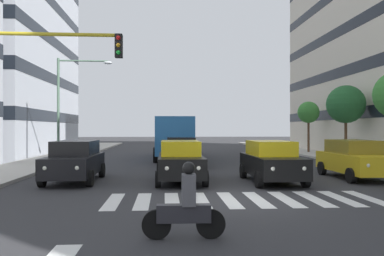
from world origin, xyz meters
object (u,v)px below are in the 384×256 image
at_px(car_3, 75,161).
at_px(traffic_light_gantry, 26,83).
at_px(car_1, 271,161).
at_px(street_tree_2, 346,104).
at_px(street_tree_3, 308,113).
at_px(car_row2_0, 181,152).
at_px(street_lamp_right, 68,97).
at_px(car_0, 354,159).
at_px(bus_behind_traffic, 173,133).
at_px(car_2, 180,161).
at_px(motorcycle_with_rider, 185,207).

xyz_separation_m(car_3, traffic_light_gantry, (0.70, 3.78, 2.82)).
relative_size(car_1, car_3, 1.00).
bearing_deg(traffic_light_gantry, street_tree_2, -141.51).
relative_size(car_1, street_tree_3, 0.99).
relative_size(car_row2_0, street_lamp_right, 0.68).
relative_size(car_row2_0, street_tree_2, 0.86).
bearing_deg(street_tree_3, street_lamp_right, 23.94).
distance_m(street_tree_2, street_tree_3, 6.87).
xyz_separation_m(car_1, traffic_light_gantry, (8.90, 2.99, 2.82)).
xyz_separation_m(car_1, car_3, (8.21, -0.78, 0.00)).
distance_m(car_0, bus_behind_traffic, 14.61).
bearing_deg(car_row2_0, street_tree_2, -161.01).
distance_m(car_1, car_row2_0, 7.56).
relative_size(car_row2_0, street_tree_3, 0.99).
distance_m(bus_behind_traffic, street_tree_3, 13.06).
bearing_deg(car_2, street_lamp_right, -52.70).
distance_m(car_1, bus_behind_traffic, 13.79).
xyz_separation_m(car_0, traffic_light_gantry, (12.95, 3.91, 2.82)).
xyz_separation_m(car_1, bus_behind_traffic, (3.78, -13.22, 0.97)).
height_order(car_2, street_tree_2, street_tree_2).
relative_size(motorcycle_with_rider, street_lamp_right, 0.26).
bearing_deg(motorcycle_with_rider, car_1, -116.85).
bearing_deg(car_2, car_1, 173.89).
height_order(car_1, traffic_light_gantry, traffic_light_gantry).
xyz_separation_m(street_tree_2, street_tree_3, (0.09, -6.87, -0.31)).
bearing_deg(street_lamp_right, street_tree_2, -175.39).
bearing_deg(car_1, bus_behind_traffic, -74.04).
bearing_deg(car_row2_0, car_1, 117.45).
height_order(bus_behind_traffic, street_lamp_right, street_lamp_right).
height_order(car_2, car_3, same).
height_order(bus_behind_traffic, motorcycle_with_rider, bus_behind_traffic).
xyz_separation_m(car_2, traffic_light_gantry, (5.12, 3.40, 2.82)).
xyz_separation_m(car_3, street_tree_3, (-16.57, -16.90, 2.76)).
bearing_deg(street_lamp_right, car_row2_0, 159.95).
bearing_deg(car_1, motorcycle_with_rider, 63.15).
relative_size(traffic_light_gantry, street_lamp_right, 0.84).
bearing_deg(bus_behind_traffic, motorcycle_with_rider, 89.35).
bearing_deg(car_3, bus_behind_traffic, -109.58).
distance_m(car_0, street_tree_3, 17.52).
distance_m(car_0, motorcycle_with_rider, 11.99).
bearing_deg(car_1, traffic_light_gantry, 18.57).
distance_m(car_0, street_lamp_right, 17.15).
distance_m(car_3, motorcycle_with_rider, 9.69).
xyz_separation_m(motorcycle_with_rider, street_lamp_right, (6.52, -17.23, 3.62)).
bearing_deg(car_3, motorcycle_with_rider, 115.59).
bearing_deg(car_1, street_lamp_right, -41.36).
bearing_deg(car_2, car_0, -176.21).
height_order(car_3, motorcycle_with_rider, car_3).
distance_m(car_3, car_row2_0, 7.57).
distance_m(motorcycle_with_rider, street_tree_3, 28.62).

